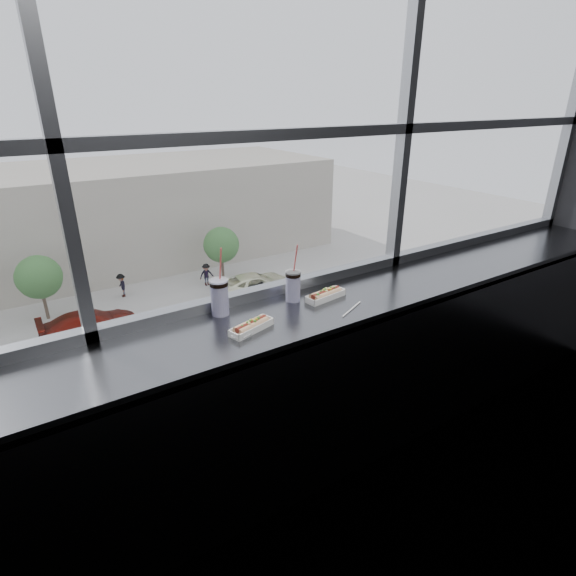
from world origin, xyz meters
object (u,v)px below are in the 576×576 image
car_near_d (245,353)px  pedestrian_c (121,283)px  hotdog_tray_left (251,326)px  soda_cup_left (219,295)px  hotdog_tray_right (326,295)px  tree_center (39,277)px  car_far_c (255,281)px  car_near_e (335,322)px  wrapper (241,334)px  car_far_b (90,320)px  pedestrian_d (206,272)px  tree_right (221,245)px  soda_cup_right (293,284)px  loose_straw (352,309)px

car_near_d → pedestrian_c: (-3.04, 12.96, 0.08)m
hotdog_tray_left → soda_cup_left: 0.27m
hotdog_tray_right → tree_center: (-0.51, 28.23, -9.22)m
car_far_c → hotdog_tray_right: bearing=157.6°
soda_cup_left → car_near_e: size_ratio=0.06×
wrapper → car_far_b: 26.80m
pedestrian_c → car_near_d: bearing=13.2°
wrapper → tree_center: (0.10, 28.36, -9.20)m
car_near_e → tree_center: 18.49m
pedestrian_c → soda_cup_left: bearing=-9.9°
car_far_c → tree_center: (-13.03, 4.00, 1.77)m
soda_cup_left → pedestrian_d: size_ratio=0.18×
car_near_d → tree_right: (4.37, 12.00, 1.90)m
hotdog_tray_left → wrapper: hotdog_tray_left is taller
soda_cup_left → pedestrian_c: size_ratio=0.19×
soda_cup_right → hotdog_tray_right: bearing=-26.2°
soda_cup_left → tree_right: 32.11m
soda_cup_left → wrapper: (-0.02, -0.28, -0.10)m
hotdog_tray_left → pedestrian_d: size_ratio=0.13×
car_near_d → car_near_e: bearing=-95.2°
tree_center → wrapper: bearing=-90.2°
soda_cup_left → car_far_c: bearing=61.4°
hotdog_tray_right → pedestrian_c: bearing=73.4°
car_far_c → pedestrian_d: size_ratio=3.14×
wrapper → tree_right: bearing=66.3°
car_near_d → car_far_b: 10.04m
hotdog_tray_left → hotdog_tray_right: (0.55, 0.11, 0.00)m
wrapper → soda_cup_left: bearing=86.3°
hotdog_tray_left → loose_straw: size_ratio=1.16×
car_far_c → soda_cup_left: bearing=156.3°
soda_cup_right → pedestrian_d: (10.53, 27.82, -11.13)m
car_far_c → tree_center: bearing=77.8°
hotdog_tray_left → car_far_c: size_ratio=0.04×
soda_cup_left → tree_right: bearing=66.1°
soda_cup_left → loose_straw: bearing=-28.4°
pedestrian_c → tree_right: (7.41, -0.96, 1.82)m
loose_straw → car_near_d: loose_straw is taller
hotdog_tray_left → hotdog_tray_right: hotdog_tray_right is taller
wrapper → car_near_d: bearing=63.7°
wrapper → car_near_e: 24.22m
wrapper → tree_right: 32.33m
soda_cup_right → pedestrian_c: (4.62, 29.10, -11.13)m
car_near_e → wrapper: bearing=139.6°
tree_center → loose_straw: bearing=-88.9°
car_far_b → pedestrian_d: bearing=-67.7°
car_far_b → pedestrian_c: size_ratio=3.13×
soda_cup_left → pedestrian_d: soda_cup_left is taller
tree_right → soda_cup_right: bearing=-113.1°
wrapper → tree_center: bearing=89.8°
car_far_b → car_far_c: bearing=-90.1°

